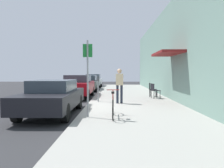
{
  "coord_description": "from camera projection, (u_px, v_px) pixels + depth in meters",
  "views": [
    {
      "loc": [
        1.3,
        -9.65,
        1.63
      ],
      "look_at": [
        1.15,
        4.4,
        0.9
      ],
      "focal_mm": 35.35,
      "sensor_mm": 36.0,
      "label": 1
    }
  ],
  "objects": [
    {
      "name": "ground_plane",
      "position": [
        85.0,
        110.0,
        9.73
      ],
      "size": [
        60.0,
        60.0,
        0.0
      ],
      "primitive_type": "plane",
      "color": "#2D2D30"
    },
    {
      "name": "sidewalk_slab",
      "position": [
        132.0,
        102.0,
        11.7
      ],
      "size": [
        4.5,
        32.0,
        0.12
      ],
      "primitive_type": "cube",
      "color": "#9E9B93",
      "rests_on": "ground_plane"
    },
    {
      "name": "building_facade",
      "position": [
        178.0,
        49.0,
        11.53
      ],
      "size": [
        1.4,
        32.0,
        5.71
      ],
      "color": "gray",
      "rests_on": "ground_plane"
    },
    {
      "name": "parked_car_0",
      "position": [
        53.0,
        96.0,
        8.58
      ],
      "size": [
        1.8,
        4.4,
        1.34
      ],
      "color": "black",
      "rests_on": "ground_plane"
    },
    {
      "name": "parked_car_1",
      "position": [
        78.0,
        86.0,
        14.46
      ],
      "size": [
        1.8,
        4.4,
        1.47
      ],
      "color": "maroon",
      "rests_on": "ground_plane"
    },
    {
      "name": "parked_car_2",
      "position": [
        88.0,
        83.0,
        19.82
      ],
      "size": [
        1.8,
        4.4,
        1.38
      ],
      "color": "#47514C",
      "rests_on": "ground_plane"
    },
    {
      "name": "parked_car_3",
      "position": [
        93.0,
        80.0,
        25.04
      ],
      "size": [
        1.8,
        4.4,
        1.45
      ],
      "color": "silver",
      "rests_on": "ground_plane"
    },
    {
      "name": "parking_meter",
      "position": [
        98.0,
        87.0,
        11.5
      ],
      "size": [
        0.12,
        0.1,
        1.32
      ],
      "color": "slate",
      "rests_on": "sidewalk_slab"
    },
    {
      "name": "street_sign",
      "position": [
        88.0,
        72.0,
        7.41
      ],
      "size": [
        0.32,
        0.06,
        2.6
      ],
      "color": "gray",
      "rests_on": "sidewalk_slab"
    },
    {
      "name": "bicycle_0",
      "position": [
        113.0,
        106.0,
        7.5
      ],
      "size": [
        0.46,
        1.71,
        0.9
      ],
      "color": "black",
      "rests_on": "sidewalk_slab"
    },
    {
      "name": "cafe_chair_0",
      "position": [
        154.0,
        90.0,
        12.86
      ],
      "size": [
        0.54,
        0.54,
        0.87
      ],
      "color": "black",
      "rests_on": "sidewalk_slab"
    },
    {
      "name": "cafe_chair_1",
      "position": [
        152.0,
        89.0,
        13.76
      ],
      "size": [
        0.54,
        0.54,
        0.87
      ],
      "color": "black",
      "rests_on": "sidewalk_slab"
    },
    {
      "name": "pedestrian_standing",
      "position": [
        119.0,
        83.0,
        10.8
      ],
      "size": [
        0.36,
        0.22,
        1.7
      ],
      "color": "#232838",
      "rests_on": "sidewalk_slab"
    }
  ]
}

